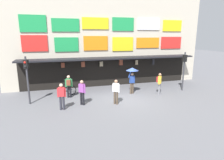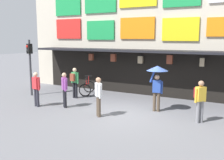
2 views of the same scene
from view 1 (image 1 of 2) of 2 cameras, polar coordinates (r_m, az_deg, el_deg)
The scene contains 11 objects.
ground_plane at distance 13.96m, azimuth 3.57°, elevation -5.63°, with size 80.00×80.00×0.00m, color slate.
shopfront at distance 17.59m, azimuth -1.27°, elevation 11.46°, with size 18.00×2.60×8.00m.
traffic_light_near at distance 13.54m, azimuth -24.18°, elevation 2.00°, with size 0.34×0.35×3.20m.
traffic_light_far at distance 16.65m, azimuth 20.80°, elevation 4.20°, with size 0.31×0.34×3.20m.
bicycle_parked at distance 15.51m, azimuth -12.77°, elevation -2.48°, with size 1.09×1.34×1.05m.
pedestrian_in_white at distance 12.62m, azimuth -8.97°, elevation -3.32°, with size 0.42×0.40×1.68m.
pedestrian_with_umbrella at distance 14.82m, azimuth 6.07°, elevation 2.01°, with size 0.96×0.96×2.08m.
pedestrian_in_red at distance 14.27m, azimuth -12.83°, elevation -1.40°, with size 0.53×0.39×1.68m.
pedestrian_in_black at distance 15.19m, azimuth 14.00°, elevation -0.57°, with size 0.47×0.47×1.68m.
pedestrian_in_blue at distance 12.04m, azimuth -14.86°, elevation -4.41°, with size 0.52×0.29×1.68m.
pedestrian_in_purple at distance 12.61m, azimuth 1.18°, elevation -3.16°, with size 0.41×0.41×1.68m.
Camera 1 is at (-4.43, -12.45, 4.50)m, focal length 30.49 mm.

